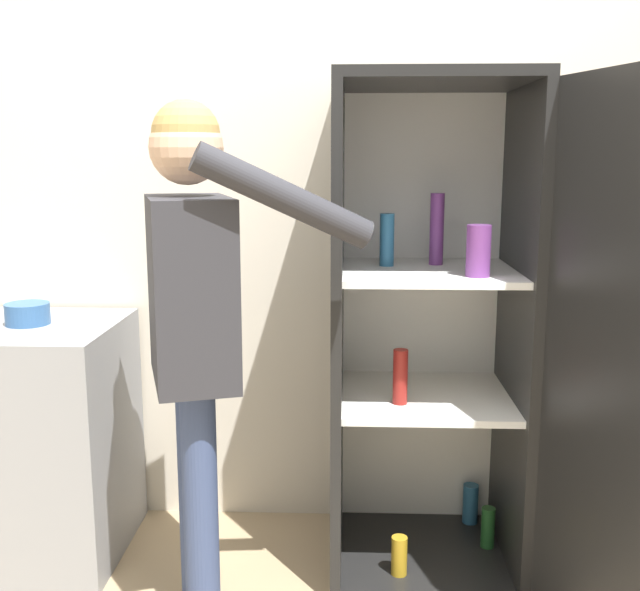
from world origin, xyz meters
name	(u,v)px	position (x,y,z in m)	size (l,w,h in m)	color
wall_back	(320,209)	(0.00, 0.98, 1.27)	(7.00, 0.06, 2.55)	beige
refrigerator	(461,338)	(0.50, 0.52, 0.87)	(0.90, 1.26, 1.74)	black
person	(194,301)	(-0.35, 0.25, 1.05)	(0.74, 0.54, 1.64)	#384770
counter	(31,440)	(-1.06, 0.62, 0.44)	(0.67, 0.62, 0.88)	gray
bowl	(27,314)	(-1.04, 0.63, 0.92)	(0.16, 0.16, 0.08)	#335B8E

